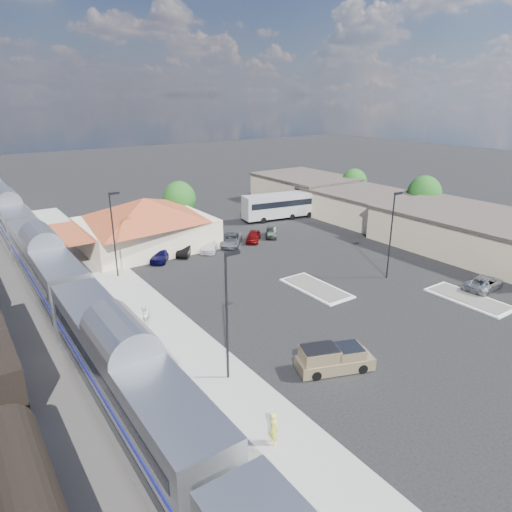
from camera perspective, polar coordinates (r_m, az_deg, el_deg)
ground at (r=41.50m, az=5.22°, el=-6.28°), size 280.00×280.00×0.00m
railbed at (r=40.73m, az=-26.66°, el=-8.87°), size 16.00×100.00×0.12m
platform at (r=40.70m, az=-13.64°, el=-7.19°), size 5.50×92.00×0.18m
passenger_train at (r=45.81m, az=-24.81°, el=-1.66°), size 3.00×104.00×5.55m
station_depot at (r=57.96m, az=-13.68°, el=4.07°), size 18.35×12.24×6.20m
buildings_east at (r=69.33m, az=15.65°, el=5.65°), size 14.40×51.40×4.80m
traffic_island_south at (r=45.24m, az=7.51°, el=-3.97°), size 3.30×7.50×0.21m
traffic_island_north at (r=46.94m, az=25.07°, el=-4.85°), size 3.30×7.50×0.21m
lamp_plat_s at (r=29.02m, az=-3.54°, el=-6.36°), size 1.08×0.25×9.00m
lamp_plat_n at (r=48.10m, az=-17.36°, el=3.34°), size 1.08×0.25×9.00m
lamp_lot at (r=47.89m, az=16.65°, el=3.34°), size 1.08×0.25×9.00m
tree_east_b at (r=72.27m, az=20.28°, el=7.29°), size 4.94×4.94×6.96m
tree_east_c at (r=81.02m, az=12.16°, el=8.93°), size 4.41×4.41×6.21m
tree_depot at (r=65.99m, az=-9.56°, el=6.99°), size 4.71×4.71×6.63m
pickup_truck at (r=32.57m, az=9.85°, el=-12.54°), size 5.59×3.65×1.82m
suv at (r=49.72m, az=26.61°, el=-3.04°), size 5.18×2.83×1.38m
coach_bus at (r=70.00m, az=3.20°, el=6.46°), size 12.47×4.61×3.92m
person_a at (r=26.09m, az=2.23°, el=-20.70°), size 0.51×0.73×1.93m
person_b at (r=38.55m, az=-13.78°, el=-7.25°), size 0.86×0.96×1.65m
parked_car_a at (r=53.34m, az=-11.75°, el=0.19°), size 4.18×4.39×1.47m
parked_car_b at (r=54.85m, az=-8.81°, el=0.84°), size 3.71×4.04×1.34m
parked_car_c at (r=55.99m, az=-5.74°, el=1.36°), size 4.39×4.68×1.33m
parked_car_d at (r=57.75m, az=-3.12°, el=2.04°), size 5.08×5.42×1.42m
parked_car_e at (r=59.18m, az=-0.33°, el=2.48°), size 3.89×4.08×1.37m
parked_car_f at (r=61.21m, az=1.98°, el=3.00°), size 3.42×3.92×1.28m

